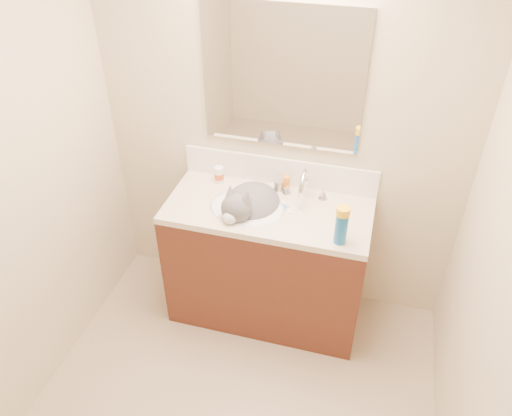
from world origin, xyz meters
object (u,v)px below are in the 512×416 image
Objects in this scene: basin at (247,217)px; amber_bottle at (286,184)px; pill_bottle at (219,175)px; vanity_cabinet at (267,264)px; cat at (250,207)px; spray_can at (341,228)px; faucet at (304,187)px; silver_jar at (279,185)px.

amber_bottle is at bearing 50.84° from basin.
pill_bottle reaches higher than amber_bottle.
cat reaches higher than vanity_cabinet.
cat is 0.60m from spray_can.
pill_bottle is (-0.24, 0.21, 0.12)m from basin.
vanity_cabinet is 0.64m from pill_bottle.
faucet is 1.54× the size of spray_can.
pill_bottle is 0.89m from spray_can.
spray_can reaches higher than amber_bottle.
pill_bottle is 0.42m from amber_bottle.
vanity_cabinet is 18.57× the size of silver_jar.
vanity_cabinet is at bearing -107.84° from amber_bottle.
vanity_cabinet is at bearing -142.71° from faucet.
pill_bottle is at bearing -178.25° from silver_jar.
spray_can is (0.56, -0.17, 0.16)m from basin.
silver_jar is at bearing 1.75° from pill_bottle.
faucet is 2.66× the size of pill_bottle.
basin is at bearing -41.22° from pill_bottle.
basin is 4.33× the size of amber_bottle.
cat is (0.01, 0.03, 0.06)m from basin.
basin is 0.28m from silver_jar.
cat is (-0.11, -0.00, 0.44)m from vanity_cabinet.
vanity_cabinet is 2.67× the size of basin.
faucet is at bearing 29.12° from basin.
basin is at bearing 163.44° from spray_can.
cat is 0.32m from pill_bottle.
cat reaches higher than pill_bottle.
silver_jar is at bearing 58.50° from basin.
faucet is 0.13m from amber_bottle.
spray_can is (0.44, -0.20, 0.54)m from vanity_cabinet.
amber_bottle is (-0.12, 0.06, -0.03)m from faucet.
faucet is at bearing -18.71° from silver_jar.
silver_jar is 0.58m from spray_can.
cat is 0.24m from silver_jar.
basin is at bearing -90.60° from cat.
faucet is 4.33× the size of silver_jar.
amber_bottle is 0.57× the size of spray_can.
basin is 0.06m from cat.
spray_can is at bearing -42.54° from silver_jar.
faucet reaches higher than amber_bottle.
cat is at bearing -131.67° from amber_bottle.
pill_bottle is (-0.36, 0.18, 0.50)m from vanity_cabinet.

